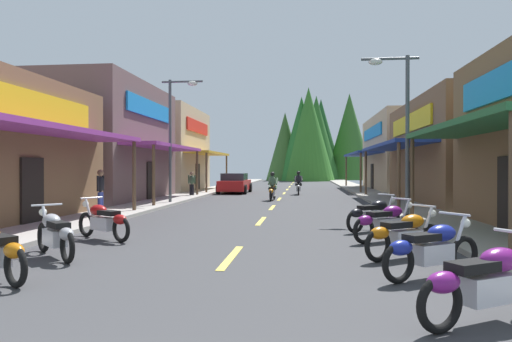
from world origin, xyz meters
name	(u,v)px	position (x,y,z in m)	size (l,w,h in m)	color
ground	(279,200)	(0.00, 24.53, -0.05)	(9.38, 79.07, 0.10)	#38383A
sidewalk_left	(180,197)	(-5.76, 24.53, 0.06)	(2.15, 79.07, 0.12)	#9E9991
sidewalk_right	(383,199)	(5.76, 24.53, 0.06)	(2.15, 79.07, 0.12)	gray
centerline_dashes	(282,196)	(0.00, 27.64, 0.01)	(0.16, 54.33, 0.01)	#E0C64C
storefront_left_middle	(96,143)	(-9.88, 22.42, 3.16)	(7.94, 9.42, 6.32)	brown
storefront_left_far	(158,150)	(-9.94, 33.02, 3.17)	(8.07, 9.16, 6.33)	tan
storefront_right_middle	(481,151)	(10.28, 22.77, 2.62)	(8.76, 11.53, 5.23)	brown
storefront_right_far	(411,153)	(9.81, 35.85, 2.95)	(7.81, 12.68, 5.90)	tan
streetlamp_left	(176,123)	(-4.79, 20.34, 3.96)	(2.02, 0.30, 6.07)	#474C51
streetlamp_right	(399,111)	(4.78, 15.54, 3.80)	(2.02, 0.30, 5.79)	#474C51
motorcycle_parked_right_0	(486,281)	(3.53, 4.43, 0.49)	(1.88, 1.19, 1.04)	black
motorcycle_parked_right_1	(432,248)	(3.50, 6.55, 0.49)	(1.84, 1.26, 1.04)	black
motorcycle_parked_right_2	(405,234)	(3.42, 8.14, 0.49)	(1.79, 1.34, 1.04)	black
motorcycle_parked_right_3	(386,221)	(3.42, 10.20, 0.49)	(1.79, 1.34, 1.04)	black
motorcycle_parked_right_4	(373,214)	(3.38, 11.96, 0.49)	(1.71, 1.44, 1.04)	black
motorcycle_parked_left_1	(55,233)	(-3.47, 7.45, 0.49)	(1.64, 1.53, 1.04)	black
motorcycle_parked_left_2	(104,220)	(-3.51, 9.70, 0.49)	(1.87, 1.21, 1.04)	black
rider_cruising_lead	(273,188)	(-0.31, 23.52, 0.66)	(0.60, 2.14, 1.57)	black
rider_cruising_trailing	(298,185)	(1.02, 28.98, 0.66)	(0.60, 2.14, 1.57)	black
pedestrian_by_shop	(192,182)	(-5.43, 25.83, 0.89)	(0.52, 0.40, 1.55)	black
pedestrian_browsing	(100,189)	(-6.21, 15.22, 1.00)	(0.28, 0.57, 1.72)	#333F8C
parked_car_curbside	(235,183)	(-3.49, 30.37, 0.69)	(2.07, 4.30, 1.40)	#B21919
treeline_backdrop	(318,138)	(3.31, 64.87, 6.13)	(15.77, 14.66, 12.97)	#2E5E23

